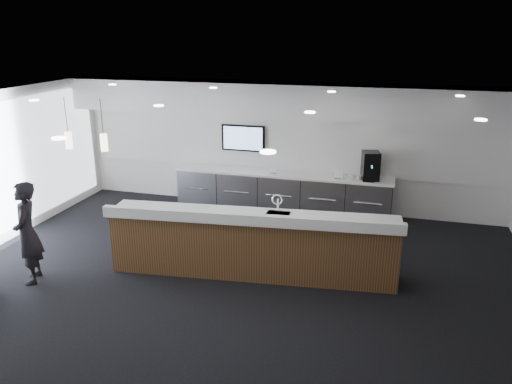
# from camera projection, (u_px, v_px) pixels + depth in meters

# --- Properties ---
(ground) EXTENTS (10.00, 10.00, 0.00)m
(ground) POSITION_uv_depth(u_px,v_px,m) (234.00, 284.00, 8.46)
(ground) COLOR black
(ground) RESTS_ON ground
(ceiling) EXTENTS (10.00, 8.00, 0.02)m
(ceiling) POSITION_uv_depth(u_px,v_px,m) (231.00, 107.00, 7.52)
(ceiling) COLOR black
(ceiling) RESTS_ON back_wall
(back_wall) EXTENTS (10.00, 0.02, 3.00)m
(back_wall) POSITION_uv_depth(u_px,v_px,m) (285.00, 146.00, 11.65)
(back_wall) COLOR white
(back_wall) RESTS_ON ground
(soffit_bulkhead) EXTENTS (10.00, 0.90, 0.70)m
(soffit_bulkhead) POSITION_uv_depth(u_px,v_px,m) (282.00, 99.00, 10.87)
(soffit_bulkhead) COLOR white
(soffit_bulkhead) RESTS_ON back_wall
(alcove_panel) EXTENTS (9.80, 0.06, 1.40)m
(alcove_panel) POSITION_uv_depth(u_px,v_px,m) (285.00, 142.00, 11.59)
(alcove_panel) COLOR white
(alcove_panel) RESTS_ON back_wall
(back_credenza) EXTENTS (5.06, 0.66, 0.95)m
(back_credenza) POSITION_uv_depth(u_px,v_px,m) (281.00, 192.00, 11.64)
(back_credenza) COLOR gray
(back_credenza) RESTS_ON ground
(wall_tv) EXTENTS (1.05, 0.08, 0.62)m
(wall_tv) POSITION_uv_depth(u_px,v_px,m) (243.00, 138.00, 11.77)
(wall_tv) COLOR black
(wall_tv) RESTS_ON back_wall
(pendant_left) EXTENTS (0.12, 0.12, 0.30)m
(pendant_left) POSITION_uv_depth(u_px,v_px,m) (120.00, 136.00, 9.09)
(pendant_left) COLOR #F4E8BE
(pendant_left) RESTS_ON ceiling
(pendant_right) EXTENTS (0.12, 0.12, 0.30)m
(pendant_right) POSITION_uv_depth(u_px,v_px,m) (87.00, 134.00, 9.27)
(pendant_right) COLOR #F4E8BE
(pendant_right) RESTS_ON ceiling
(ceiling_can_lights) EXTENTS (7.00, 5.00, 0.02)m
(ceiling_can_lights) POSITION_uv_depth(u_px,v_px,m) (231.00, 109.00, 7.53)
(ceiling_can_lights) COLOR silver
(ceiling_can_lights) RESTS_ON ceiling
(service_counter) EXTENTS (5.05, 1.34, 1.49)m
(service_counter) POSITION_uv_depth(u_px,v_px,m) (252.00, 244.00, 8.63)
(service_counter) COLOR #4C2C19
(service_counter) RESTS_ON ground
(coffee_machine) EXTENTS (0.44, 0.52, 0.63)m
(coffee_machine) POSITION_uv_depth(u_px,v_px,m) (371.00, 166.00, 10.88)
(coffee_machine) COLOR black
(coffee_machine) RESTS_ON back_credenza
(info_sign_left) EXTENTS (0.18, 0.05, 0.25)m
(info_sign_left) POSITION_uv_depth(u_px,v_px,m) (273.00, 168.00, 11.42)
(info_sign_left) COLOR white
(info_sign_left) RESTS_ON back_credenza
(info_sign_right) EXTENTS (0.19, 0.02, 0.25)m
(info_sign_right) POSITION_uv_depth(u_px,v_px,m) (338.00, 173.00, 11.00)
(info_sign_right) COLOR white
(info_sign_right) RESTS_ON back_credenza
(lounge_guest) EXTENTS (0.67, 0.77, 1.76)m
(lounge_guest) POSITION_uv_depth(u_px,v_px,m) (27.00, 233.00, 8.31)
(lounge_guest) COLOR black
(lounge_guest) RESTS_ON ground
(cup_0) EXTENTS (0.10, 0.10, 0.09)m
(cup_0) POSITION_uv_depth(u_px,v_px,m) (365.00, 178.00, 10.93)
(cup_0) COLOR white
(cup_0) RESTS_ON back_credenza
(cup_1) EXTENTS (0.13, 0.13, 0.09)m
(cup_1) POSITION_uv_depth(u_px,v_px,m) (359.00, 178.00, 10.97)
(cup_1) COLOR white
(cup_1) RESTS_ON back_credenza
(cup_2) EXTENTS (0.12, 0.12, 0.09)m
(cup_2) POSITION_uv_depth(u_px,v_px,m) (353.00, 177.00, 11.00)
(cup_2) COLOR white
(cup_2) RESTS_ON back_credenza
(cup_3) EXTENTS (0.12, 0.12, 0.09)m
(cup_3) POSITION_uv_depth(u_px,v_px,m) (346.00, 177.00, 11.04)
(cup_3) COLOR white
(cup_3) RESTS_ON back_credenza
(cup_4) EXTENTS (0.13, 0.13, 0.09)m
(cup_4) POSITION_uv_depth(u_px,v_px,m) (340.00, 176.00, 11.07)
(cup_4) COLOR white
(cup_4) RESTS_ON back_credenza
(cup_5) EXTENTS (0.10, 0.10, 0.09)m
(cup_5) POSITION_uv_depth(u_px,v_px,m) (333.00, 176.00, 11.11)
(cup_5) COLOR white
(cup_5) RESTS_ON back_credenza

